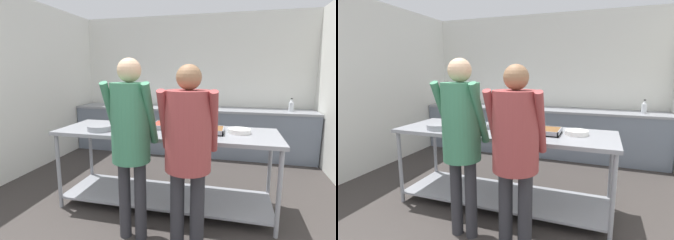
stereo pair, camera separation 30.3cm
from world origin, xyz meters
TOP-DOWN VIEW (x-y plane):
  - wall_rear at (0.00, 4.39)m, footprint 4.62×0.06m
  - wall_left at (-2.28, 2.19)m, footprint 0.06×4.51m
  - back_counter at (0.00, 4.02)m, footprint 4.46×0.65m
  - serving_counter at (0.10, 1.89)m, footprint 2.45×0.80m
  - sauce_pan at (-0.62, 1.70)m, footprint 0.42×0.28m
  - broccoli_bowl at (-0.25, 1.89)m, footprint 0.25×0.25m
  - serving_tray_vegetables at (0.11, 2.02)m, footprint 0.39×0.33m
  - serving_tray_roast at (0.54, 1.90)m, footprint 0.40×0.30m
  - plate_stack at (0.90, 1.95)m, footprint 0.25×0.25m
  - guest_serving_left at (-0.05, 1.22)m, footprint 0.44×0.35m
  - guest_serving_right at (0.47, 1.20)m, footprint 0.50×0.39m
  - water_bottle at (1.80, 4.00)m, footprint 0.08×0.08m

SIDE VIEW (x-z plane):
  - back_counter at x=0.00m, z-range 0.00..0.88m
  - serving_counter at x=0.10m, z-range 0.16..1.07m
  - plate_stack at x=0.90m, z-range 0.91..0.96m
  - serving_tray_roast at x=0.54m, z-range 0.91..0.96m
  - serving_tray_vegetables at x=0.11m, z-range 0.91..0.96m
  - sauce_pan at x=-0.62m, z-range 0.91..0.97m
  - broccoli_bowl at x=-0.25m, z-range 0.90..1.02m
  - water_bottle at x=1.80m, z-range 0.87..1.10m
  - guest_serving_right at x=0.47m, z-range 0.18..1.80m
  - guest_serving_left at x=-0.05m, z-range 0.20..1.88m
  - wall_rear at x=0.00m, z-range 0.00..2.65m
  - wall_left at x=-2.28m, z-range 0.00..2.65m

